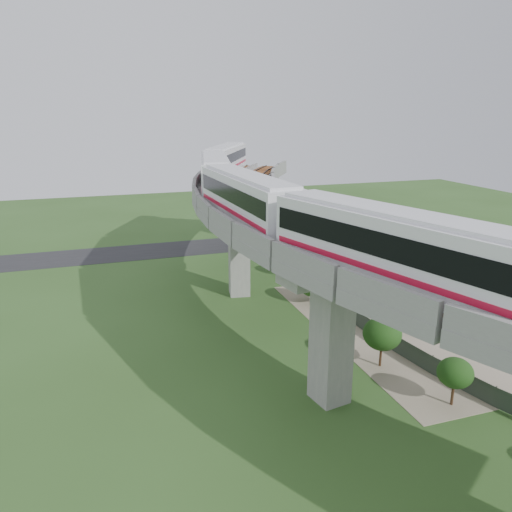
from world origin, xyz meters
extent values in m
plane|color=#2F4F1F|center=(0.00, 0.00, 0.00)|extent=(160.00, 160.00, 0.00)
cube|color=gray|center=(14.00, -2.00, 0.02)|extent=(18.00, 26.00, 0.04)
cube|color=#232326|center=(0.00, 30.00, 0.01)|extent=(60.00, 8.00, 0.03)
cube|color=#99968E|center=(9.12, 31.80, 4.20)|extent=(2.86, 2.93, 8.40)
cube|color=#99968E|center=(9.12, 31.80, 9.00)|extent=(7.21, 5.74, 1.20)
cube|color=#99968E|center=(0.91, 10.42, 4.20)|extent=(2.35, 2.51, 8.40)
cube|color=#99968E|center=(0.91, 10.42, 9.00)|extent=(7.31, 3.58, 1.20)
cube|color=#99968E|center=(0.91, -10.42, 4.20)|extent=(2.35, 2.51, 8.40)
cube|color=#99968E|center=(0.91, -10.42, 9.00)|extent=(7.31, 3.58, 1.20)
cube|color=gray|center=(6.19, 26.54, 10.00)|extent=(16.42, 20.91, 0.80)
cube|color=gray|center=(2.33, 28.44, 10.90)|extent=(8.66, 17.08, 1.00)
cube|color=gray|center=(10.04, 24.64, 10.90)|extent=(8.66, 17.08, 1.00)
cube|color=brown|center=(4.21, 27.51, 10.46)|extent=(10.68, 18.08, 0.12)
cube|color=black|center=(4.21, 27.51, 10.58)|extent=(9.69, 17.59, 0.12)
cube|color=brown|center=(8.16, 25.56, 10.46)|extent=(10.68, 18.08, 0.12)
cube|color=black|center=(8.16, 25.56, 10.58)|extent=(9.69, 17.59, 0.12)
cube|color=gray|center=(0.70, 9.13, 10.00)|extent=(11.77, 20.03, 0.80)
cube|color=gray|center=(-3.55, 9.78, 10.90)|extent=(3.22, 18.71, 1.00)
cube|color=gray|center=(4.95, 8.47, 10.90)|extent=(3.22, 18.71, 1.00)
cube|color=brown|center=(-1.48, 9.46, 10.46)|extent=(5.44, 19.05, 0.12)
cube|color=black|center=(-1.48, 9.46, 10.58)|extent=(4.35, 18.88, 0.12)
cube|color=brown|center=(2.87, 8.79, 10.46)|extent=(5.44, 19.05, 0.12)
cube|color=black|center=(2.87, 8.79, 10.58)|extent=(4.35, 18.88, 0.12)
cube|color=gray|center=(0.70, -9.13, 10.00)|extent=(11.77, 20.03, 0.80)
cube|color=gray|center=(-3.55, -9.78, 10.90)|extent=(3.22, 18.71, 1.00)
cube|color=gray|center=(4.95, -8.47, 10.90)|extent=(3.22, 18.71, 1.00)
cube|color=brown|center=(-1.48, -9.46, 10.46)|extent=(5.44, 19.05, 0.12)
cube|color=black|center=(-1.48, -9.46, 10.58)|extent=(4.35, 18.88, 0.12)
cube|color=brown|center=(2.87, -8.79, 10.46)|extent=(5.44, 19.05, 0.12)
cube|color=black|center=(2.87, -8.79, 10.58)|extent=(4.35, 18.88, 0.12)
cube|color=silver|center=(0.34, -17.59, 12.24)|extent=(6.83, 15.15, 3.20)
cube|color=silver|center=(0.34, -17.59, 13.94)|extent=(6.10, 14.28, 0.22)
cube|color=black|center=(0.34, -17.59, 12.69)|extent=(6.72, 14.59, 1.15)
cube|color=#B9122E|center=(0.34, -17.59, 11.49)|extent=(6.72, 14.59, 0.30)
cube|color=black|center=(0.34, -17.59, 10.78)|extent=(5.43, 12.77, 0.28)
cube|color=silver|center=(-2.16, -2.24, 12.24)|extent=(3.24, 15.09, 3.20)
cube|color=silver|center=(-2.16, -2.24, 13.94)|extent=(2.67, 14.32, 0.22)
cube|color=black|center=(-2.16, -2.24, 12.69)|extent=(3.28, 14.49, 1.15)
cube|color=#B9122E|center=(-2.16, -2.24, 11.49)|extent=(3.28, 14.49, 0.30)
cube|color=black|center=(-2.16, -2.24, 10.78)|extent=(2.36, 12.81, 0.28)
cube|color=silver|center=(-0.77, 13.26, 12.24)|extent=(5.84, 15.23, 3.20)
cube|color=silver|center=(-0.77, 13.26, 13.94)|extent=(5.15, 14.38, 0.22)
cube|color=black|center=(-0.77, 13.26, 12.69)|extent=(5.77, 14.66, 1.15)
cube|color=#B9122E|center=(-0.77, 13.26, 11.49)|extent=(5.77, 14.66, 0.30)
cube|color=black|center=(-0.77, 13.26, 10.78)|extent=(4.57, 12.86, 0.28)
cube|color=silver|center=(4.42, 27.93, 12.24)|extent=(9.15, 14.62, 3.20)
cube|color=silver|center=(4.42, 27.93, 13.94)|extent=(8.33, 13.70, 0.22)
cube|color=black|center=(4.42, 27.93, 12.69)|extent=(8.93, 14.11, 1.15)
cube|color=#B9122E|center=(4.42, 27.93, 11.49)|extent=(8.93, 14.11, 0.30)
cube|color=black|center=(4.42, 27.93, 10.78)|extent=(7.42, 12.25, 0.28)
cylinder|color=#2D382D|center=(12.25, 19.29, 0.75)|extent=(0.08, 0.08, 1.50)
cube|color=#2D382D|center=(11.38, 16.98, 0.75)|extent=(1.69, 4.77, 1.40)
cylinder|color=#2D382D|center=(10.62, 14.63, 0.75)|extent=(0.08, 0.08, 1.50)
cube|color=#2D382D|center=(9.98, 12.24, 0.75)|extent=(1.23, 4.91, 1.40)
cylinder|color=#2D382D|center=(9.45, 9.83, 0.75)|extent=(0.08, 0.08, 1.50)
cube|color=#2D382D|center=(9.03, 7.39, 0.75)|extent=(0.75, 4.99, 1.40)
cylinder|color=#2D382D|center=(8.74, 4.94, 0.75)|extent=(0.08, 0.08, 1.50)
cube|color=#2D382D|center=(8.56, 2.47, 0.75)|extent=(0.27, 5.04, 1.40)
cylinder|color=#2D382D|center=(8.50, 0.00, 0.75)|extent=(0.08, 0.08, 1.50)
cube|color=#2D382D|center=(8.56, -2.47, 0.75)|extent=(0.27, 5.04, 1.40)
cylinder|color=#2D382D|center=(8.74, -4.94, 0.75)|extent=(0.08, 0.08, 1.50)
cube|color=#2D382D|center=(9.03, -7.39, 0.75)|extent=(0.75, 4.99, 1.40)
cylinder|color=#2D382D|center=(9.45, -9.83, 0.75)|extent=(0.08, 0.08, 1.50)
cube|color=#2D382D|center=(9.98, -12.24, 0.75)|extent=(1.23, 4.91, 1.40)
cylinder|color=#2D382D|center=(10.62, -14.63, 0.75)|extent=(0.08, 0.08, 1.50)
cylinder|color=#382314|center=(11.22, 21.46, 0.63)|extent=(0.18, 0.18, 1.26)
ellipsoid|color=#183E13|center=(11.22, 21.46, 2.16)|extent=(3.00, 3.00, 2.55)
cylinder|color=#382314|center=(8.56, 13.84, 0.74)|extent=(0.18, 0.18, 1.48)
ellipsoid|color=#183E13|center=(8.56, 13.84, 2.25)|extent=(2.58, 2.58, 2.19)
cylinder|color=#382314|center=(7.16, 5.60, 0.56)|extent=(0.18, 0.18, 1.12)
ellipsoid|color=#183E13|center=(7.16, 5.60, 2.05)|extent=(3.13, 3.13, 2.66)
cylinder|color=#382314|center=(6.52, -7.64, 0.89)|extent=(0.18, 0.18, 1.79)
ellipsoid|color=#183E13|center=(6.52, -7.64, 2.64)|extent=(2.85, 2.85, 2.42)
cylinder|color=#382314|center=(8.16, -13.59, 0.83)|extent=(0.18, 0.18, 1.65)
ellipsoid|color=#183E13|center=(8.16, -13.59, 2.34)|extent=(2.28, 2.28, 1.94)
imported|color=silver|center=(12.27, -2.85, 0.70)|extent=(3.19, 4.14, 1.32)
imported|color=#AE1024|center=(17.89, -1.74, 0.63)|extent=(3.75, 2.57, 1.17)
imported|color=black|center=(12.73, 6.48, 0.71)|extent=(4.90, 2.83, 1.33)
camera|label=1|loc=(-12.83, -36.52, 18.39)|focal=35.00mm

